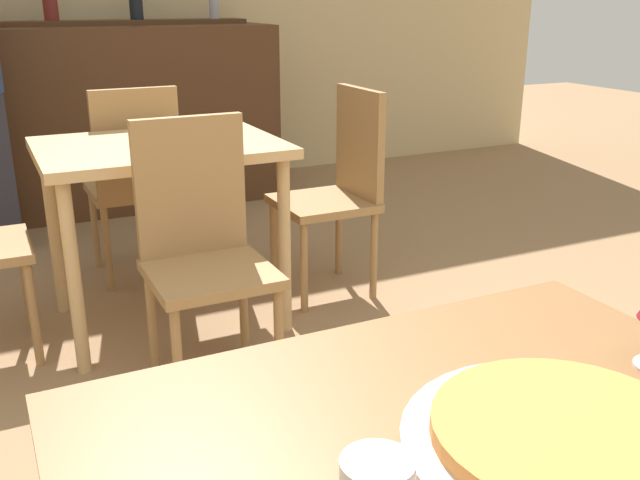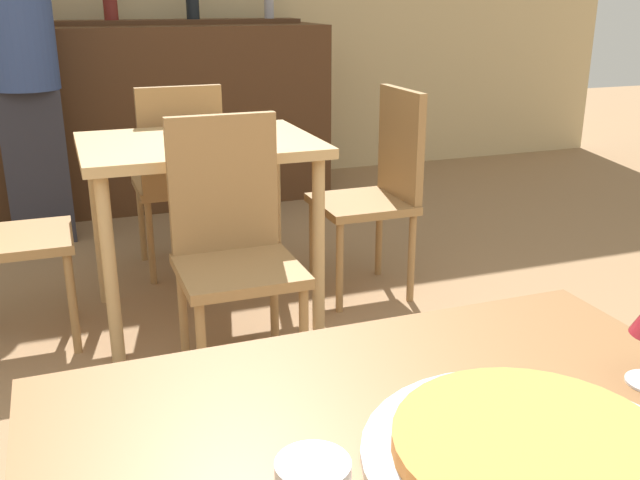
# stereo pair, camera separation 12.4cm
# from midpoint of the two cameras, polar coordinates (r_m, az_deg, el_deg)

# --- Properties ---
(dining_table_far) EXTENTS (0.92, 0.70, 0.75)m
(dining_table_far) POSITION_cam_midpoint_polar(r_m,az_deg,el_deg) (2.89, -13.84, 5.58)
(dining_table_far) COLOR tan
(dining_table_far) RESTS_ON ground_plane
(bar_counter) EXTENTS (2.60, 0.56, 1.12)m
(bar_counter) POSITION_cam_midpoint_polar(r_m,az_deg,el_deg) (4.69, -20.35, 8.80)
(bar_counter) COLOR #4C2D19
(bar_counter) RESTS_ON ground_plane
(bar_back_shelf) EXTENTS (2.39, 0.24, 0.34)m
(bar_back_shelf) POSITION_cam_midpoint_polar(r_m,az_deg,el_deg) (4.77, -21.51, 16.44)
(bar_back_shelf) COLOR #4C2D19
(bar_back_shelf) RESTS_ON bar_counter
(chair_far_side_front) EXTENTS (0.40, 0.40, 0.92)m
(chair_far_side_front) POSITION_cam_midpoint_polar(r_m,az_deg,el_deg) (2.44, -10.92, 0.01)
(chair_far_side_front) COLOR olive
(chair_far_side_front) RESTS_ON ground_plane
(chair_far_side_back) EXTENTS (0.40, 0.40, 0.92)m
(chair_far_side_back) POSITION_cam_midpoint_polar(r_m,az_deg,el_deg) (3.41, -15.58, 5.08)
(chair_far_side_back) COLOR olive
(chair_far_side_back) RESTS_ON ground_plane
(chair_far_side_right) EXTENTS (0.40, 0.40, 0.92)m
(chair_far_side_right) POSITION_cam_midpoint_polar(r_m,az_deg,el_deg) (3.17, 0.48, 4.77)
(chair_far_side_right) COLOR olive
(chair_far_side_right) RESTS_ON ground_plane
(pizza_tray) EXTENTS (0.41, 0.41, 0.04)m
(pizza_tray) POSITION_cam_midpoint_polar(r_m,az_deg,el_deg) (0.95, 15.58, -15.10)
(pizza_tray) COLOR #B7B7BC
(pizza_tray) RESTS_ON dining_table_near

